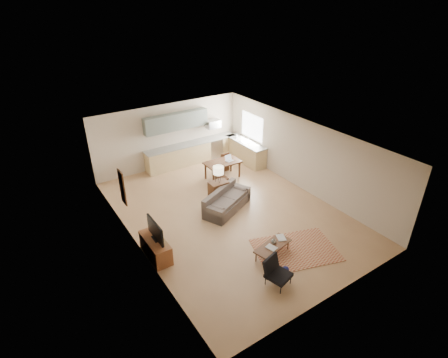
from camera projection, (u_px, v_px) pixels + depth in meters
room at (229, 177)px, 11.32m from camera, size 9.00×9.00×9.00m
kitchen_counter_back at (192, 153)px, 15.25m from camera, size 4.26×0.64×0.92m
kitchen_counter_right at (246, 151)px, 15.37m from camera, size 0.64×2.26×0.92m
kitchen_range at (214, 147)px, 15.79m from camera, size 0.62×0.62×0.90m
kitchen_microwave at (213, 124)px, 15.29m from camera, size 0.62×0.40×0.35m
upper_cabinets at (176, 121)px, 14.37m from camera, size 2.80×0.34×0.70m
window_right at (252, 127)px, 15.00m from camera, size 0.02×1.40×1.05m
wall_art_left at (122, 187)px, 10.33m from camera, size 0.06×0.42×1.10m
triptych at (166, 127)px, 14.37m from camera, size 1.70×0.04×0.50m
rug at (296, 250)px, 10.18m from camera, size 2.71×2.25×0.02m
sofa at (227, 200)px, 11.95m from camera, size 2.21×1.65×0.71m
coffee_table at (272, 250)px, 9.91m from camera, size 1.27×0.73×0.36m
book_a at (269, 250)px, 9.64m from camera, size 0.36×0.40×0.03m
book_b at (277, 238)px, 10.09m from camera, size 0.47×0.49×0.02m
vase at (274, 241)px, 9.88m from camera, size 0.21×0.21×0.17m
armchair at (279, 273)px, 8.84m from camera, size 0.79×0.79×0.74m
tv_credenza at (156, 248)px, 9.84m from camera, size 0.48×1.26×0.58m
tv at (155, 230)px, 9.59m from camera, size 0.10×0.97×0.58m
console_table at (219, 191)px, 12.44m from camera, size 0.66×0.44×0.76m
table_lamp at (218, 174)px, 12.11m from camera, size 0.38×0.38×0.61m
dining_table at (223, 170)px, 13.99m from camera, size 1.42×0.82×0.72m
dining_chair_near at (222, 178)px, 13.31m from camera, size 0.39×0.41×0.80m
dining_chair_far at (223, 161)px, 14.63m from camera, size 0.42×0.44×0.83m
laptop at (230, 158)px, 13.84m from camera, size 0.33×0.27×0.23m
soap_bottle at (237, 136)px, 15.47m from camera, size 0.11×0.11×0.19m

